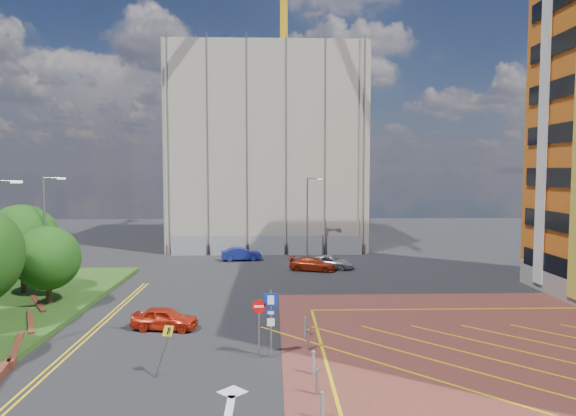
{
  "coord_description": "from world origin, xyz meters",
  "views": [
    {
      "loc": [
        0.6,
        -22.18,
        8.67
      ],
      "look_at": [
        1.35,
        3.11,
        6.82
      ],
      "focal_mm": 32.0,
      "sensor_mm": 36.0,
      "label": 1
    }
  ],
  "objects_px": {
    "sign_cluster": "(266,317)",
    "car_red_back": "(312,264)",
    "car_red_left": "(165,318)",
    "car_blue_back": "(241,254)",
    "tree_d": "(22,241)",
    "warning_sign": "(165,344)",
    "tree_c": "(48,258)",
    "lamp_back": "(308,214)",
    "lamp_left_far": "(46,231)",
    "car_silver_back": "(330,262)"
  },
  "relations": [
    {
      "from": "warning_sign",
      "to": "car_red_left",
      "type": "bearing_deg",
      "value": 101.97
    },
    {
      "from": "car_red_back",
      "to": "car_red_left",
      "type": "bearing_deg",
      "value": 166.92
    },
    {
      "from": "tree_c",
      "to": "tree_d",
      "type": "bearing_deg",
      "value": 135.0
    },
    {
      "from": "tree_c",
      "to": "lamp_left_far",
      "type": "xyz_separation_m",
      "value": [
        -0.92,
        2.0,
        1.47
      ]
    },
    {
      "from": "warning_sign",
      "to": "car_red_back",
      "type": "bearing_deg",
      "value": 70.76
    },
    {
      "from": "car_red_left",
      "to": "car_blue_back",
      "type": "distance_m",
      "value": 21.63
    },
    {
      "from": "warning_sign",
      "to": "car_silver_back",
      "type": "height_order",
      "value": "warning_sign"
    },
    {
      "from": "warning_sign",
      "to": "car_red_back",
      "type": "distance_m",
      "value": 24.13
    },
    {
      "from": "tree_c",
      "to": "car_red_left",
      "type": "bearing_deg",
      "value": -28.94
    },
    {
      "from": "tree_c",
      "to": "car_blue_back",
      "type": "xyz_separation_m",
      "value": [
        11.05,
        16.92,
        -2.56
      ]
    },
    {
      "from": "warning_sign",
      "to": "car_blue_back",
      "type": "relative_size",
      "value": 0.58
    },
    {
      "from": "tree_c",
      "to": "tree_d",
      "type": "distance_m",
      "value": 4.3
    },
    {
      "from": "lamp_back",
      "to": "car_red_left",
      "type": "distance_m",
      "value": 24.69
    },
    {
      "from": "lamp_back",
      "to": "car_silver_back",
      "type": "relative_size",
      "value": 1.95
    },
    {
      "from": "tree_d",
      "to": "warning_sign",
      "type": "bearing_deg",
      "value": -48.25
    },
    {
      "from": "lamp_back",
      "to": "warning_sign",
      "type": "relative_size",
      "value": 3.57
    },
    {
      "from": "tree_c",
      "to": "tree_d",
      "type": "relative_size",
      "value": 0.81
    },
    {
      "from": "tree_c",
      "to": "warning_sign",
      "type": "distance_m",
      "value": 14.77
    },
    {
      "from": "tree_d",
      "to": "warning_sign",
      "type": "distance_m",
      "value": 19.05
    },
    {
      "from": "warning_sign",
      "to": "car_red_left",
      "type": "xyz_separation_m",
      "value": [
        -1.39,
        6.57,
        -0.82
      ]
    },
    {
      "from": "car_red_back",
      "to": "tree_d",
      "type": "bearing_deg",
      "value": 129.78
    },
    {
      "from": "lamp_left_far",
      "to": "warning_sign",
      "type": "xyz_separation_m",
      "value": [
        10.5,
        -13.1,
        -3.23
      ]
    },
    {
      "from": "tree_c",
      "to": "warning_sign",
      "type": "bearing_deg",
      "value": -49.19
    },
    {
      "from": "lamp_back",
      "to": "sign_cluster",
      "type": "relative_size",
      "value": 2.5
    },
    {
      "from": "tree_c",
      "to": "warning_sign",
      "type": "height_order",
      "value": "tree_c"
    },
    {
      "from": "sign_cluster",
      "to": "car_red_back",
      "type": "xyz_separation_m",
      "value": [
        3.73,
        20.69,
        -1.37
      ]
    },
    {
      "from": "tree_c",
      "to": "car_red_back",
      "type": "xyz_separation_m",
      "value": [
        17.53,
        11.67,
        -2.61
      ]
    },
    {
      "from": "car_blue_back",
      "to": "lamp_back",
      "type": "bearing_deg",
      "value": -90.26
    },
    {
      "from": "tree_c",
      "to": "sign_cluster",
      "type": "xyz_separation_m",
      "value": [
        13.8,
        -9.02,
        -1.24
      ]
    },
    {
      "from": "sign_cluster",
      "to": "lamp_left_far",
      "type": "bearing_deg",
      "value": 143.18
    },
    {
      "from": "car_silver_back",
      "to": "car_red_left",
      "type": "bearing_deg",
      "value": 165.72
    },
    {
      "from": "tree_c",
      "to": "lamp_left_far",
      "type": "bearing_deg",
      "value": 114.71
    },
    {
      "from": "lamp_back",
      "to": "car_blue_back",
      "type": "bearing_deg",
      "value": -170.57
    },
    {
      "from": "tree_c",
      "to": "car_blue_back",
      "type": "bearing_deg",
      "value": 56.84
    },
    {
      "from": "car_silver_back",
      "to": "car_red_back",
      "type": "bearing_deg",
      "value": 138.39
    },
    {
      "from": "sign_cluster",
      "to": "car_red_back",
      "type": "relative_size",
      "value": 0.79
    },
    {
      "from": "lamp_back",
      "to": "lamp_left_far",
      "type": "bearing_deg",
      "value": -139.14
    },
    {
      "from": "sign_cluster",
      "to": "car_red_back",
      "type": "height_order",
      "value": "sign_cluster"
    },
    {
      "from": "car_red_left",
      "to": "sign_cluster",
      "type": "bearing_deg",
      "value": -120.82
    },
    {
      "from": "car_red_left",
      "to": "tree_d",
      "type": "bearing_deg",
      "value": 63.93
    },
    {
      "from": "tree_d",
      "to": "car_red_back",
      "type": "relative_size",
      "value": 1.51
    },
    {
      "from": "tree_c",
      "to": "car_red_left",
      "type": "distance_m",
      "value": 9.71
    },
    {
      "from": "lamp_back",
      "to": "warning_sign",
      "type": "bearing_deg",
      "value": -105.37
    },
    {
      "from": "car_red_back",
      "to": "car_silver_back",
      "type": "height_order",
      "value": "car_red_back"
    },
    {
      "from": "tree_d",
      "to": "car_red_back",
      "type": "xyz_separation_m",
      "value": [
        20.53,
        8.67,
        -3.28
      ]
    },
    {
      "from": "lamp_left_far",
      "to": "car_silver_back",
      "type": "bearing_deg",
      "value": 27.86
    },
    {
      "from": "tree_c",
      "to": "lamp_back",
      "type": "xyz_separation_m",
      "value": [
        17.58,
        18.0,
        1.17
      ]
    },
    {
      "from": "lamp_back",
      "to": "tree_d",
      "type": "bearing_deg",
      "value": -143.91
    },
    {
      "from": "car_blue_back",
      "to": "car_red_back",
      "type": "xyz_separation_m",
      "value": [
        6.48,
        -5.24,
        -0.05
      ]
    },
    {
      "from": "tree_c",
      "to": "car_silver_back",
      "type": "height_order",
      "value": "tree_c"
    }
  ]
}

